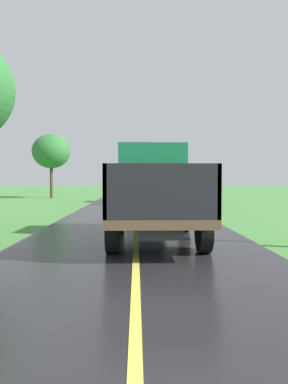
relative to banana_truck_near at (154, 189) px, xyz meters
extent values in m
cube|color=#2D2D30|center=(-0.02, -0.88, -0.79)|extent=(0.90, 5.51, 0.24)
cube|color=brown|center=(-0.02, -0.88, -0.59)|extent=(2.30, 5.80, 0.20)
cube|color=#197A4C|center=(-0.02, 1.07, 0.46)|extent=(2.10, 1.90, 1.90)
cube|color=black|center=(-0.02, 2.03, 0.79)|extent=(1.78, 0.02, 0.76)
cube|color=#232328|center=(-1.13, -1.85, 0.06)|extent=(0.08, 3.85, 1.10)
cube|color=#232328|center=(1.09, -1.85, 0.06)|extent=(0.08, 3.85, 1.10)
cube|color=#232328|center=(-0.02, -3.74, 0.06)|extent=(2.30, 0.08, 1.10)
cube|color=#232328|center=(-0.02, 0.03, 0.06)|extent=(2.30, 0.08, 1.10)
cylinder|color=black|center=(-1.07, 0.92, -0.89)|extent=(0.28, 1.00, 1.00)
cylinder|color=black|center=(1.03, 0.92, -0.89)|extent=(0.28, 1.00, 1.00)
cylinder|color=black|center=(-1.07, -2.47, -0.89)|extent=(0.28, 1.00, 1.00)
cylinder|color=black|center=(1.03, -2.47, -0.89)|extent=(0.28, 1.00, 1.00)
ellipsoid|color=#8BC326|center=(0.80, -1.10, -0.32)|extent=(0.45, 0.44, 0.48)
ellipsoid|color=#A4C024|center=(-0.39, -2.16, -0.32)|extent=(0.51, 0.58, 0.40)
ellipsoid|color=#9EB22D|center=(0.42, -0.59, 0.04)|extent=(0.55, 0.63, 0.42)
ellipsoid|color=#99BA34|center=(0.12, -0.26, -0.32)|extent=(0.59, 0.58, 0.42)
ellipsoid|color=#95C52D|center=(0.41, -1.22, -0.31)|extent=(0.48, 0.47, 0.47)
ellipsoid|color=#99BB25|center=(0.34, -2.31, 0.04)|extent=(0.51, 0.66, 0.42)
ellipsoid|color=#A0C824|center=(-0.38, -1.59, 0.29)|extent=(0.60, 0.70, 0.41)
ellipsoid|color=#9FBD26|center=(-0.22, -1.64, 0.05)|extent=(0.58, 0.64, 0.40)
ellipsoid|color=#90C81D|center=(0.42, -2.80, -0.02)|extent=(0.55, 0.49, 0.41)
ellipsoid|color=#9DB32E|center=(0.76, -1.68, 0.33)|extent=(0.44, 0.53, 0.44)
cube|color=#2D2D30|center=(0.04, 14.90, -0.79)|extent=(0.90, 5.51, 0.24)
cube|color=brown|center=(0.04, 14.90, -0.59)|extent=(2.30, 5.80, 0.20)
cube|color=#1E479E|center=(0.04, 16.85, 0.46)|extent=(2.10, 1.90, 1.90)
cube|color=black|center=(0.04, 17.80, 0.79)|extent=(1.78, 0.02, 0.76)
cube|color=#2D517F|center=(-1.07, 13.92, 0.06)|extent=(0.08, 3.85, 1.10)
cube|color=#2D517F|center=(1.15, 13.92, 0.06)|extent=(0.08, 3.85, 1.10)
cube|color=#2D517F|center=(0.04, 12.04, 0.06)|extent=(2.30, 0.08, 1.10)
cube|color=#2D517F|center=(0.04, 15.81, 0.06)|extent=(2.30, 0.08, 1.10)
cylinder|color=black|center=(-1.01, 16.70, -0.89)|extent=(0.28, 1.00, 1.00)
cylinder|color=black|center=(1.09, 16.70, -0.89)|extent=(0.28, 1.00, 1.00)
cylinder|color=black|center=(-1.01, 13.30, -0.89)|extent=(0.28, 1.00, 1.00)
cylinder|color=black|center=(1.09, 13.30, -0.89)|extent=(0.28, 1.00, 1.00)
ellipsoid|color=#9CB71F|center=(0.30, 15.35, 0.01)|extent=(0.59, 0.69, 0.49)
ellipsoid|color=#98BE2A|center=(0.29, 13.12, -0.35)|extent=(0.52, 0.57, 0.46)
ellipsoid|color=#8FC236|center=(-0.74, 15.50, -0.03)|extent=(0.40, 0.44, 0.46)
ellipsoid|color=#97BE34|center=(0.22, 13.33, 0.01)|extent=(0.47, 0.56, 0.44)
ellipsoid|color=#96B22E|center=(0.46, 13.33, 0.32)|extent=(0.44, 0.45, 0.51)
ellipsoid|color=#A0CA1E|center=(-0.29, 15.36, 0.02)|extent=(0.58, 0.74, 0.40)
ellipsoid|color=#94BB1E|center=(-0.32, 12.94, -0.02)|extent=(0.53, 0.53, 0.41)
ellipsoid|color=#9CB328|center=(0.69, 12.92, 0.04)|extent=(0.45, 0.52, 0.38)
ellipsoid|color=#A2BE2E|center=(0.63, 12.54, 0.32)|extent=(0.54, 0.60, 0.38)
ellipsoid|color=#91BE36|center=(-0.86, 13.57, -0.28)|extent=(0.44, 0.56, 0.50)
ellipsoid|color=#9EC021|center=(0.04, 13.93, -0.32)|extent=(0.46, 0.51, 0.38)
cylinder|color=#4C3823|center=(-8.53, 23.51, 0.02)|extent=(0.28, 0.28, 2.97)
ellipsoid|color=#2D7033|center=(-8.53, 23.51, 2.92)|extent=(3.54, 3.54, 3.18)
camera|label=1|loc=(-0.51, -10.73, 0.30)|focal=33.87mm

